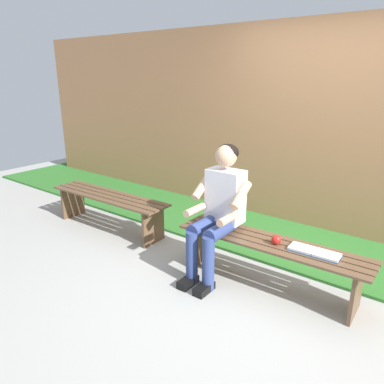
{
  "coord_description": "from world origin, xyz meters",
  "views": [
    {
      "loc": [
        -1.19,
        2.72,
        1.84
      ],
      "look_at": [
        0.75,
        0.15,
        0.79
      ],
      "focal_mm": 33.86,
      "sensor_mm": 36.0,
      "label": 1
    }
  ],
  "objects_px": {
    "bench_far": "(109,203)",
    "book_open": "(314,252)",
    "apple": "(276,240)",
    "bench_near": "(270,252)",
    "person_seated": "(218,207)"
  },
  "relations": [
    {
      "from": "bench_near",
      "to": "book_open",
      "type": "distance_m",
      "value": 0.4
    },
    {
      "from": "bench_far",
      "to": "person_seated",
      "type": "distance_m",
      "value": 1.7
    },
    {
      "from": "person_seated",
      "to": "bench_far",
      "type": "bearing_deg",
      "value": -3.44
    },
    {
      "from": "bench_far",
      "to": "apple",
      "type": "bearing_deg",
      "value": 179.51
    },
    {
      "from": "bench_near",
      "to": "person_seated",
      "type": "bearing_deg",
      "value": 11.54
    },
    {
      "from": "bench_near",
      "to": "person_seated",
      "type": "distance_m",
      "value": 0.61
    },
    {
      "from": "apple",
      "to": "book_open",
      "type": "bearing_deg",
      "value": -173.42
    },
    {
      "from": "person_seated",
      "to": "book_open",
      "type": "relative_size",
      "value": 3.0
    },
    {
      "from": "bench_near",
      "to": "bench_far",
      "type": "xyz_separation_m",
      "value": [
        2.14,
        0.0,
        -0.0
      ]
    },
    {
      "from": "apple",
      "to": "book_open",
      "type": "xyz_separation_m",
      "value": [
        -0.32,
        -0.04,
        -0.03
      ]
    },
    {
      "from": "bench_near",
      "to": "apple",
      "type": "distance_m",
      "value": 0.16
    },
    {
      "from": "bench_near",
      "to": "book_open",
      "type": "relative_size",
      "value": 4.17
    },
    {
      "from": "book_open",
      "to": "bench_far",
      "type": "bearing_deg",
      "value": -0.93
    },
    {
      "from": "bench_far",
      "to": "book_open",
      "type": "height_order",
      "value": "book_open"
    },
    {
      "from": "bench_near",
      "to": "apple",
      "type": "xyz_separation_m",
      "value": [
        -0.06,
        0.02,
        0.15
      ]
    }
  ]
}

